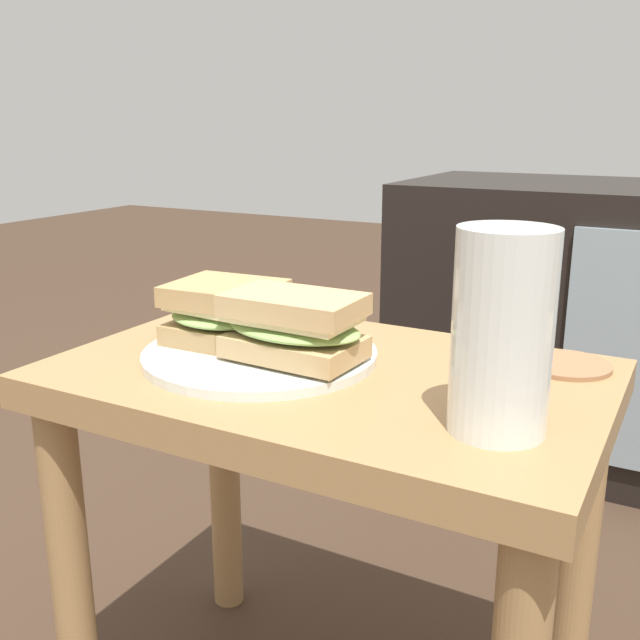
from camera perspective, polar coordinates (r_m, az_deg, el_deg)
name	(u,v)px	position (r m, az deg, el deg)	size (l,w,h in m)	color
side_table	(327,448)	(0.79, 0.53, -9.96)	(0.56, 0.36, 0.46)	#A37A4C
tv_cabinet	(636,328)	(1.64, 23.50, -0.60)	(0.96, 0.46, 0.58)	black
plate	(260,354)	(0.78, -4.71, -2.68)	(0.25, 0.25, 0.01)	silver
sandwich_front	(227,312)	(0.81, -7.26, 0.63)	(0.13, 0.11, 0.07)	tan
sandwich_back	(294,326)	(0.74, -2.04, -0.47)	(0.15, 0.10, 0.07)	tan
beer_glass	(502,337)	(0.60, 14.05, -1.32)	(0.08, 0.08, 0.17)	silver
coaster	(566,365)	(0.80, 18.69, -3.33)	(0.09, 0.09, 0.01)	#996B47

